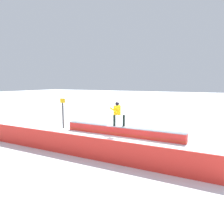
% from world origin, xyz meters
% --- Properties ---
extents(ground_plane, '(120.00, 120.00, 0.00)m').
position_xyz_m(ground_plane, '(0.00, 0.00, 0.00)').
color(ground_plane, white).
extents(grind_box, '(7.46, 0.62, 0.54)m').
position_xyz_m(grind_box, '(0.00, 0.00, 0.25)').
color(grind_box, red).
rests_on(grind_box, ground_plane).
extents(snowboarder, '(1.43, 0.78, 1.43)m').
position_xyz_m(snowboarder, '(0.24, 0.03, 1.32)').
color(snowboarder, silver).
rests_on(snowboarder, grind_box).
extents(safety_fence, '(11.69, 0.31, 0.92)m').
position_xyz_m(safety_fence, '(0.00, 4.35, 0.46)').
color(safety_fence, red).
rests_on(safety_fence, ground_plane).
extents(trail_marker, '(0.40, 0.10, 2.01)m').
position_xyz_m(trail_marker, '(4.48, -0.13, 1.08)').
color(trail_marker, '#262628').
rests_on(trail_marker, ground_plane).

